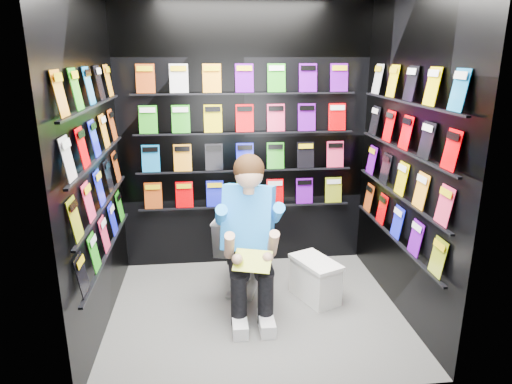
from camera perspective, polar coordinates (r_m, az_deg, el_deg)
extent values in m
plane|color=#5C5C5A|center=(3.96, -0.01, -14.68)|extent=(2.40, 2.40, 0.00)
cube|color=black|center=(4.44, -1.44, 6.83)|extent=(2.40, 0.04, 2.60)
cube|color=black|center=(2.51, 2.50, -1.03)|extent=(2.40, 0.04, 2.60)
cube|color=black|center=(3.54, -19.73, 3.29)|extent=(0.04, 2.00, 2.60)
cube|color=black|center=(3.78, 18.41, 4.23)|extent=(0.04, 2.00, 2.60)
imported|color=white|center=(4.22, -1.45, -6.99)|extent=(0.63, 0.84, 0.73)
cube|color=white|center=(4.10, 7.40, -10.99)|extent=(0.40, 0.51, 0.33)
cube|color=white|center=(4.02, 7.49, -8.67)|extent=(0.43, 0.53, 0.03)
cube|color=green|center=(3.47, -0.43, -8.61)|extent=(0.32, 0.25, 0.12)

